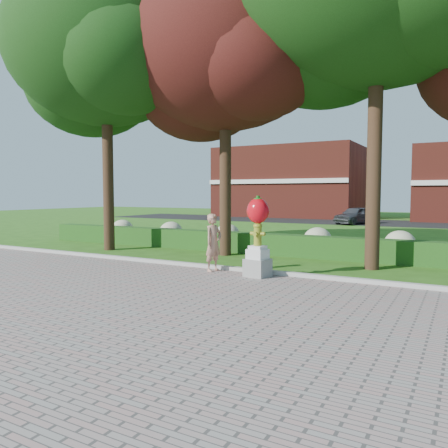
# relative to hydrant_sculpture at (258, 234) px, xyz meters

# --- Properties ---
(ground) EXTENTS (100.00, 100.00, 0.00)m
(ground) POSITION_rel_hydrant_sculpture_xyz_m (-0.97, -2.50, -1.23)
(ground) COLOR #2B5916
(ground) RESTS_ON ground
(walkway) EXTENTS (40.00, 14.00, 0.04)m
(walkway) POSITION_rel_hydrant_sculpture_xyz_m (-0.97, -6.50, -1.21)
(walkway) COLOR gray
(walkway) RESTS_ON ground
(curb) EXTENTS (40.00, 0.18, 0.15)m
(curb) POSITION_rel_hydrant_sculpture_xyz_m (-0.97, 0.50, -1.16)
(curb) COLOR #ADADA5
(curb) RESTS_ON ground
(lawn_hedge) EXTENTS (24.00, 0.70, 0.80)m
(lawn_hedge) POSITION_rel_hydrant_sculpture_xyz_m (-0.97, 4.50, -0.83)
(lawn_hedge) COLOR #123F12
(lawn_hedge) RESTS_ON ground
(hydrangea_row) EXTENTS (20.10, 1.10, 0.99)m
(hydrangea_row) POSITION_rel_hydrant_sculpture_xyz_m (-0.40, 5.50, -0.68)
(hydrangea_row) COLOR #B7BA8E
(hydrangea_row) RESTS_ON ground
(street) EXTENTS (50.00, 8.00, 0.02)m
(street) POSITION_rel_hydrant_sculpture_xyz_m (-0.97, 25.50, -1.22)
(street) COLOR black
(street) RESTS_ON ground
(building_left) EXTENTS (14.00, 8.00, 7.00)m
(building_left) POSITION_rel_hydrant_sculpture_xyz_m (-10.97, 31.50, 2.27)
(building_left) COLOR maroon
(building_left) RESTS_ON ground
(tree_far_left) EXTENTS (9.00, 7.68, 11.66)m
(tree_far_left) POSITION_rel_hydrant_sculpture_xyz_m (-8.08, 2.59, 6.73)
(tree_far_left) COLOR black
(tree_far_left) RESTS_ON ground
(tree_mid_left) EXTENTS (8.25, 7.04, 10.69)m
(tree_mid_left) POSITION_rel_hydrant_sculpture_xyz_m (-3.07, 3.58, 6.06)
(tree_mid_left) COLOR black
(tree_mid_left) RESTS_ON ground
(hydrant_sculpture) EXTENTS (0.69, 0.69, 2.26)m
(hydrant_sculpture) POSITION_rel_hydrant_sculpture_xyz_m (0.00, 0.00, 0.00)
(hydrant_sculpture) COLOR gray
(hydrant_sculpture) RESTS_ON walkway
(woman) EXTENTS (0.52, 0.69, 1.72)m
(woman) POSITION_rel_hydrant_sculpture_xyz_m (-1.49, 0.10, -0.33)
(woman) COLOR tan
(woman) RESTS_ON walkway
(parked_car) EXTENTS (2.87, 4.23, 1.34)m
(parked_car) POSITION_rel_hydrant_sculpture_xyz_m (-2.38, 22.96, -0.54)
(parked_car) COLOR #3C3D43
(parked_car) RESTS_ON street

